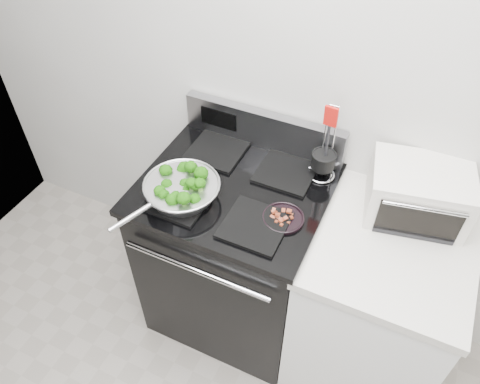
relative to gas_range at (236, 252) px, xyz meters
The scene contains 8 objects.
back_wall 0.97m from the gas_range, 48.22° to the left, with size 4.00×0.02×2.70m, color silver.
gas_range is the anchor object (origin of this frame).
counter 0.69m from the gas_range, ahead, with size 0.62×0.68×0.92m.
skillet 0.56m from the gas_range, 135.56° to the right, with size 0.32×0.48×0.07m.
broccoli_pile 0.58m from the gas_range, 135.85° to the right, with size 0.25×0.25×0.09m, color black, non-canonical shape.
bacon_plate 0.55m from the gas_range, 19.73° to the right, with size 0.17×0.17×0.04m.
utensil_holder 0.65m from the gas_range, 34.62° to the left, with size 0.12×0.12×0.36m.
toaster_oven 0.91m from the gas_range, 15.38° to the left, with size 0.43×0.36×0.22m.
Camera 1 is at (0.32, 0.13, 2.33)m, focal length 35.00 mm.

